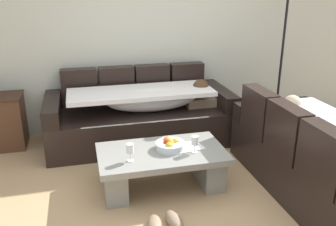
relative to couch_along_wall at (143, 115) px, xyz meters
The scene contains 11 objects.
ground_plane 1.67m from the couch_along_wall, 83.03° to the right, with size 14.00×14.00×0.00m, color tan.
back_wall 1.16m from the couch_along_wall, 69.39° to the left, with size 9.00×0.10×2.70m, color beige.
couch_along_wall is the anchor object (origin of this frame).
couch_near_window 2.06m from the couch_along_wall, 48.21° to the right, with size 0.92×1.93×0.88m.
coffee_table 1.13m from the couch_along_wall, 91.10° to the right, with size 1.20×0.68×0.38m.
fruit_bowl 1.11m from the couch_along_wall, 86.62° to the right, with size 0.28×0.28×0.10m.
wine_glass_near_left 1.31m from the couch_along_wall, 105.06° to the right, with size 0.07×0.07×0.17m.
wine_glass_near_right 1.27m from the couch_along_wall, 77.64° to the right, with size 0.07×0.07×0.17m.
open_magazine 1.14m from the couch_along_wall, 77.84° to the right, with size 0.28×0.21×0.01m, color white.
floor_lamp 2.00m from the couch_along_wall, ahead, with size 0.33×0.31×1.95m.
pair_of_shoes 1.78m from the couch_along_wall, 94.80° to the right, with size 0.33×0.31×0.09m.
Camera 1 is at (-0.91, -2.51, 1.87)m, focal length 38.58 mm.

